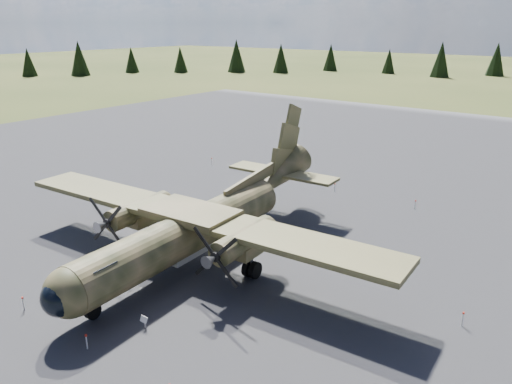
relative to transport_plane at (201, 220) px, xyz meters
The scene contains 7 objects.
ground 3.63m from the transport_plane, 75.72° to the left, with size 500.00×500.00×0.00m, color brown.
apron 12.56m from the transport_plane, 87.34° to the left, with size 120.00×120.00×0.04m, color slate.
transport_plane is the anchor object (origin of this frame).
info_placard_left 9.88m from the transport_plane, 113.20° to the right, with size 0.42×0.18×0.66m.
info_placard_right 9.31m from the transport_plane, 67.27° to the right, with size 0.47×0.20×0.73m.
barrier_fence 3.15m from the transport_plane, 87.17° to the left, with size 33.12×29.62×0.85m.
treeline 5.26m from the transport_plane, 53.58° to the left, with size 297.06×293.87×10.94m.
Camera 1 is at (21.61, -25.35, 15.61)m, focal length 35.00 mm.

